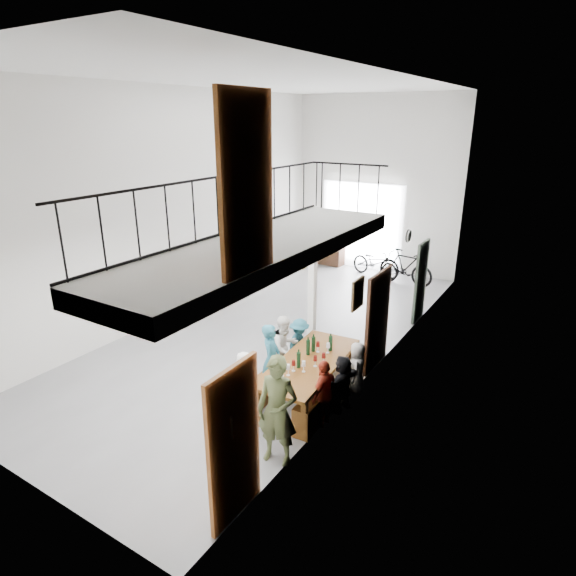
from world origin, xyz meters
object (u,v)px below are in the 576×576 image
Objects in this scene: side_bench at (221,290)px; serving_counter at (320,250)px; bench_inner at (273,381)px; bicycle_near at (375,263)px; host_standing at (277,411)px; tasting_table at (309,365)px; oak_barrel at (297,255)px.

side_bench is 4.56m from serving_counter.
bench_inner is 1.09× the size of bicycle_near.
serving_counter is 0.97× the size of bicycle_near.
bicycle_near is (2.98, 3.98, 0.25)m from side_bench.
bench_inner reaches higher than side_bench.
host_standing is at bearing -55.90° from bench_inner.
serving_counter is at bearing 112.62° from tasting_table.
serving_counter is at bearing 68.91° from oak_barrel.
bicycle_near is (-1.01, 7.37, 0.24)m from bench_inner.
side_bench is 4.98m from bicycle_near.
serving_counter reaches higher than side_bench.
bicycle_near is at bearing 53.19° from side_bench.
oak_barrel reaches higher than side_bench.
bench_inner is (-0.71, -0.07, -0.49)m from tasting_table.
oak_barrel is 0.52× the size of bicycle_near.
bicycle_near is (-1.72, 7.30, -0.25)m from tasting_table.
host_standing is at bearing -149.84° from bicycle_near.
serving_counter is at bearing 93.95° from bicycle_near.
tasting_table is 1.31× the size of bench_inner.
bicycle_near reaches higher than oak_barrel.
tasting_table reaches higher than bench_inner.
host_standing is (1.10, -1.55, 0.62)m from bench_inner.
host_standing is (4.34, -9.42, 0.40)m from serving_counter.
side_bench is 3.56m from oak_barrel.
bench_inner is at bearing -178.75° from tasting_table.
serving_counter reaches higher than bench_inner.
side_bench is at bearing -97.77° from serving_counter.
bench_inner is 7.81m from oak_barrel.
side_bench is (-3.99, 3.39, -0.01)m from bench_inner.
bicycle_near is (-2.11, 8.91, -0.38)m from host_standing.
bench_inner is 1.13× the size of host_standing.
serving_counter is 1.00× the size of host_standing.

